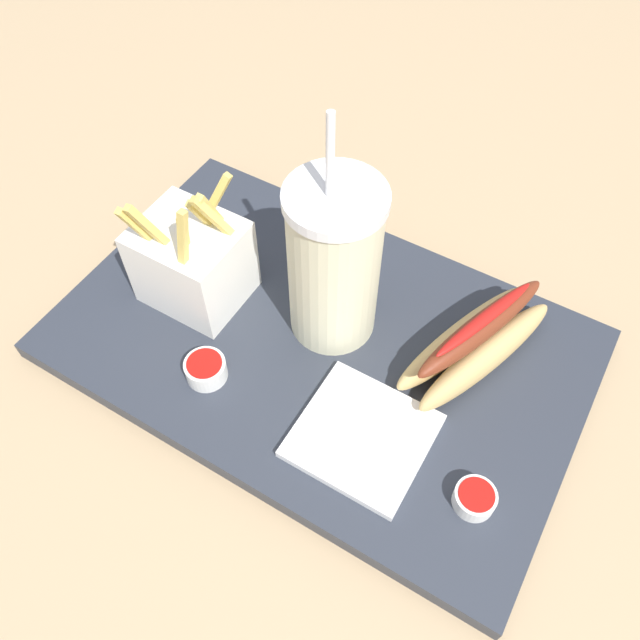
# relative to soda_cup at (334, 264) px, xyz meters

# --- Properties ---
(ground_plane) EXTENTS (2.40, 2.40, 0.02)m
(ground_plane) POSITION_rel_soda_cup_xyz_m (0.00, 0.02, -0.12)
(ground_plane) COLOR tan
(food_tray) EXTENTS (0.50, 0.32, 0.02)m
(food_tray) POSITION_rel_soda_cup_xyz_m (0.00, 0.02, -0.10)
(food_tray) COLOR #2D333D
(food_tray) RESTS_ON ground_plane
(soda_cup) EXTENTS (0.09, 0.09, 0.24)m
(soda_cup) POSITION_rel_soda_cup_xyz_m (0.00, 0.00, 0.00)
(soda_cup) COLOR beige
(soda_cup) RESTS_ON food_tray
(fries_basket) EXTENTS (0.10, 0.09, 0.15)m
(fries_basket) POSITION_rel_soda_cup_xyz_m (0.14, 0.04, -0.04)
(fries_basket) COLOR white
(fries_basket) RESTS_ON food_tray
(hot_dog_1) EXTENTS (0.11, 0.18, 0.07)m
(hot_dog_1) POSITION_rel_soda_cup_xyz_m (-0.13, -0.03, -0.06)
(hot_dog_1) COLOR tan
(hot_dog_1) RESTS_ON food_tray
(ketchup_cup_1) EXTENTS (0.04, 0.04, 0.02)m
(ketchup_cup_1) POSITION_rel_soda_cup_xyz_m (0.04, -0.09, -0.07)
(ketchup_cup_1) COLOR white
(ketchup_cup_1) RESTS_ON food_tray
(ketchup_cup_2) EXTENTS (0.04, 0.04, 0.02)m
(ketchup_cup_2) POSITION_rel_soda_cup_xyz_m (0.07, 0.11, -0.07)
(ketchup_cup_2) COLOR white
(ketchup_cup_2) RESTS_ON food_tray
(ketchup_cup_3) EXTENTS (0.03, 0.03, 0.02)m
(ketchup_cup_3) POSITION_rel_soda_cup_xyz_m (-0.19, 0.10, -0.08)
(ketchup_cup_3) COLOR white
(ketchup_cup_3) RESTS_ON food_tray
(napkin_stack) EXTENTS (0.11, 0.11, 0.01)m
(napkin_stack) POSITION_rel_soda_cup_xyz_m (-0.09, 0.10, -0.08)
(napkin_stack) COLOR white
(napkin_stack) RESTS_ON food_tray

